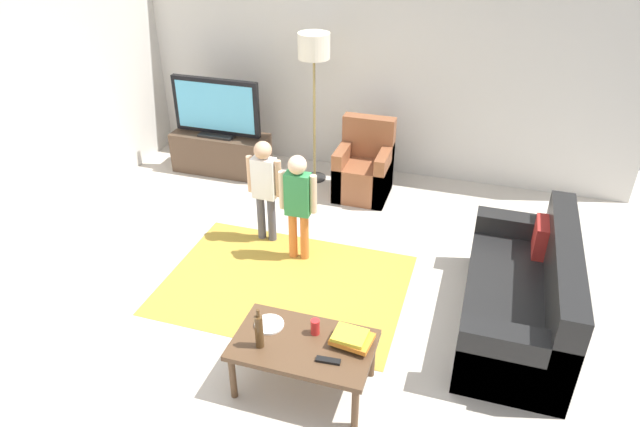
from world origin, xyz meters
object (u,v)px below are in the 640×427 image
(plate, at_px, (269,324))
(floor_lamp, at_px, (314,54))
(tv, at_px, (216,108))
(tv_remote, at_px, (328,360))
(tv_stand, at_px, (221,153))
(soda_can, at_px, (315,327))
(couch, at_px, (526,299))
(book_stack, at_px, (351,338))
(bottle, at_px, (259,331))
(armchair, at_px, (364,170))
(coffee_table, at_px, (303,348))
(child_near_tv, at_px, (265,182))
(child_center, at_px, (298,199))

(plate, bearing_deg, floor_lamp, 101.97)
(tv, distance_m, tv_remote, 3.98)
(tv_stand, height_order, soda_can, soda_can)
(tv_stand, height_order, tv, tv)
(couch, bearing_deg, soda_can, -144.99)
(book_stack, bearing_deg, soda_can, 174.89)
(book_stack, xyz_separation_m, bottle, (-0.60, -0.22, 0.09))
(soda_can, bearing_deg, plate, -176.73)
(armchair, xyz_separation_m, coffee_table, (0.29, -3.04, 0.07))
(tv, bearing_deg, soda_can, -53.19)
(couch, xyz_separation_m, plate, (-1.82, -1.05, 0.14))
(coffee_table, height_order, soda_can, soda_can)
(coffee_table, distance_m, soda_can, 0.17)
(book_stack, bearing_deg, tv_remote, -115.13)
(child_near_tv, xyz_separation_m, child_center, (0.42, -0.22, 0.00))
(soda_can, bearing_deg, tv, 126.81)
(coffee_table, height_order, bottle, bottle)
(bottle, bearing_deg, tv, 120.45)
(tv, distance_m, armchair, 1.94)
(couch, relative_size, armchair, 2.00)
(couch, xyz_separation_m, soda_can, (-1.47, -1.03, 0.19))
(couch, relative_size, coffee_table, 1.80)
(tv_remote, bearing_deg, bottle, 175.29)
(floor_lamp, relative_size, child_center, 1.62)
(armchair, distance_m, tv_remote, 3.20)
(floor_lamp, distance_m, book_stack, 3.55)
(soda_can, bearing_deg, armchair, 96.67)
(floor_lamp, xyz_separation_m, plate, (0.66, -3.13, -1.12))
(armchair, relative_size, child_near_tv, 0.82)
(child_near_tv, bearing_deg, child_center, -26.85)
(couch, height_order, tv_remote, couch)
(book_stack, relative_size, soda_can, 2.53)
(child_near_tv, distance_m, bottle, 2.03)
(tv_stand, relative_size, child_center, 1.09)
(armchair, relative_size, floor_lamp, 0.51)
(coffee_table, relative_size, bottle, 3.05)
(tv, bearing_deg, book_stack, -50.18)
(bottle, bearing_deg, plate, 95.12)
(tv_stand, bearing_deg, coffee_table, -55.09)
(armchair, height_order, child_center, child_center)
(armchair, xyz_separation_m, book_stack, (0.61, -2.94, 0.17))
(couch, xyz_separation_m, child_center, (-2.11, 0.41, 0.37))
(child_near_tv, relative_size, coffee_table, 1.09)
(tv_stand, height_order, plate, tv_stand)
(armchair, xyz_separation_m, child_center, (-0.29, -1.48, 0.36))
(coffee_table, distance_m, bottle, 0.36)
(child_center, bearing_deg, tv_remote, -64.44)
(bottle, xyz_separation_m, soda_can, (0.33, 0.24, -0.08))
(child_center, height_order, plate, child_center)
(armchair, relative_size, plate, 4.09)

